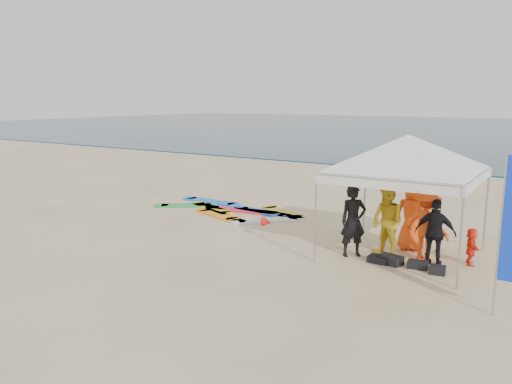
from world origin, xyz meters
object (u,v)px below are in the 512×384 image
at_px(surfboard_spread, 234,210).
at_px(person_black_a, 353,221).
at_px(person_orange_a, 427,224).
at_px(marker_pennant, 267,222).
at_px(person_seated, 471,246).
at_px(person_yellow, 387,222).
at_px(canopy_tent, 409,135).
at_px(person_black_b, 435,233).
at_px(person_orange_b, 412,215).

bearing_deg(surfboard_spread, person_black_a, -24.83).
bearing_deg(person_orange_a, marker_pennant, 23.66).
distance_m(person_black_a, person_seated, 2.88).
bearing_deg(person_yellow, canopy_tent, 58.53).
relative_size(person_black_a, person_black_b, 1.12).
height_order(person_yellow, person_orange_b, person_orange_b).
xyz_separation_m(person_black_b, person_seated, (0.74, 0.55, -0.36)).
relative_size(person_black_b, marker_pennant, 2.58).
distance_m(person_orange_a, surfboard_spread, 7.47).
bearing_deg(person_black_b, person_black_a, 9.93).
distance_m(person_black_b, surfboard_spread, 7.87).
bearing_deg(person_seated, person_yellow, 87.97).
distance_m(person_yellow, person_orange_a, 0.96).
xyz_separation_m(person_black_a, person_seated, (2.69, 0.91, -0.46)).
height_order(person_black_a, canopy_tent, canopy_tent).
height_order(person_black_a, person_black_b, person_black_a).
relative_size(person_yellow, person_seated, 1.99).
relative_size(person_orange_b, canopy_tent, 0.40).
height_order(person_yellow, person_orange_a, person_yellow).
bearing_deg(person_orange_a, person_seated, -157.04).
height_order(person_orange_a, marker_pennant, person_orange_a).
relative_size(person_yellow, surfboard_spread, 0.33).
relative_size(person_seated, canopy_tent, 0.19).
relative_size(person_orange_a, marker_pennant, 2.80).
bearing_deg(person_black_b, marker_pennant, 2.20).
height_order(marker_pennant, surfboard_spread, marker_pennant).
relative_size(person_orange_a, person_seated, 1.95).
distance_m(person_black_a, marker_pennant, 2.70).
height_order(person_orange_a, canopy_tent, canopy_tent).
distance_m(person_orange_a, marker_pennant, 4.37).
height_order(person_seated, marker_pennant, person_seated).
bearing_deg(person_orange_b, person_yellow, 59.27).
xyz_separation_m(person_black_a, canopy_tent, (1.09, 0.68, 2.19)).
distance_m(person_yellow, person_seated, 2.06).
distance_m(person_orange_b, marker_pennant, 4.00).
xyz_separation_m(person_black_a, person_yellow, (0.74, 0.44, -0.01)).
xyz_separation_m(person_orange_a, marker_pennant, (-4.31, -0.63, -0.40)).
xyz_separation_m(person_yellow, canopy_tent, (0.35, 0.23, 2.20)).
relative_size(person_black_b, surfboard_spread, 0.30).
height_order(person_black_a, person_orange_b, person_orange_b).
xyz_separation_m(person_seated, canopy_tent, (-1.60, -0.23, 2.66)).
bearing_deg(canopy_tent, person_black_a, -148.00).
relative_size(person_black_a, marker_pennant, 2.89).
bearing_deg(person_yellow, person_orange_a, 44.41).
distance_m(marker_pennant, surfboard_spread, 3.80).
xyz_separation_m(person_orange_a, person_black_b, (0.31, -0.41, -0.07)).
bearing_deg(person_orange_a, surfboard_spread, 1.29).
bearing_deg(person_seated, marker_pennant, 82.70).
xyz_separation_m(person_yellow, person_orange_b, (0.38, 0.89, 0.04)).
bearing_deg(person_seated, person_orange_a, 82.13).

